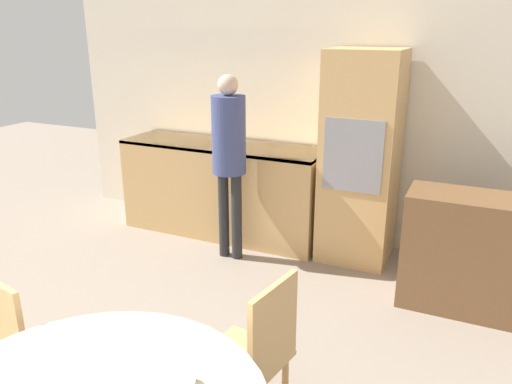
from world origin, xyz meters
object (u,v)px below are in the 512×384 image
Objects in this scene: oven_unit at (361,159)px; bowl_centre at (175,384)px; chair_far_right at (257,353)px; person_standing at (229,147)px; sideboard at (489,257)px.

oven_unit is 12.13× the size of bowl_centre.
chair_far_right is 0.70m from bowl_centre.
bowl_centre is at bearing 7.16° from chair_far_right.
person_standing is at bearing 113.47° from bowl_centre.
bowl_centre is (1.07, -2.46, -0.23)m from person_standing.
person_standing is (-1.10, 1.82, 0.52)m from chair_far_right.
oven_unit reaches higher than chair_far_right.
sideboard is 0.72× the size of person_standing.
oven_unit is 1.55× the size of sideboard.
person_standing reaches higher than chair_far_right.
sideboard is 1.31× the size of chair_far_right.
sideboard is at bearing 66.73° from bowl_centre.
oven_unit is 2.35m from chair_far_right.
oven_unit is at bearing -168.37° from chair_far_right.
bowl_centre is (0.04, -2.95, -0.13)m from oven_unit.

